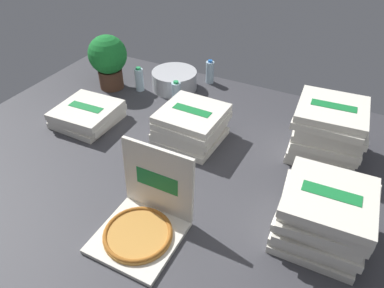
{
  "coord_description": "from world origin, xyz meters",
  "views": [
    {
      "loc": [
        0.76,
        -1.37,
        1.41
      ],
      "look_at": [
        0.01,
        0.1,
        0.14
      ],
      "focal_mm": 33.37,
      "sensor_mm": 36.0,
      "label": 1
    }
  ],
  "objects_px": {
    "pizza_stack_left_far": "(328,131)",
    "water_bottle_2": "(176,94)",
    "water_bottle_0": "(210,72)",
    "potted_plant": "(108,59)",
    "pizza_stack_right_near": "(87,115)",
    "pizza_stack_center_near": "(323,215)",
    "ice_bucket": "(174,80)",
    "water_bottle_1": "(139,79)",
    "pizza_stack_left_mid": "(191,125)",
    "open_pizza_box": "(144,220)"
  },
  "relations": [
    {
      "from": "pizza_stack_left_far",
      "to": "water_bottle_2",
      "type": "xyz_separation_m",
      "value": [
        -1.1,
        0.11,
        -0.08
      ]
    },
    {
      "from": "water_bottle_0",
      "to": "potted_plant",
      "type": "height_order",
      "value": "potted_plant"
    },
    {
      "from": "potted_plant",
      "to": "pizza_stack_right_near",
      "type": "bearing_deg",
      "value": -71.06
    },
    {
      "from": "pizza_stack_center_near",
      "to": "pizza_stack_left_far",
      "type": "distance_m",
      "value": 0.67
    },
    {
      "from": "pizza_stack_center_near",
      "to": "ice_bucket",
      "type": "relative_size",
      "value": 1.19
    },
    {
      "from": "pizza_stack_center_near",
      "to": "ice_bucket",
      "type": "xyz_separation_m",
      "value": [
        -1.34,
        0.98,
        -0.08
      ]
    },
    {
      "from": "water_bottle_1",
      "to": "water_bottle_2",
      "type": "xyz_separation_m",
      "value": [
        0.37,
        -0.07,
        0.0
      ]
    },
    {
      "from": "pizza_stack_left_far",
      "to": "ice_bucket",
      "type": "relative_size",
      "value": 1.23
    },
    {
      "from": "pizza_stack_center_near",
      "to": "pizza_stack_left_far",
      "type": "height_order",
      "value": "pizza_stack_left_far"
    },
    {
      "from": "water_bottle_0",
      "to": "pizza_stack_center_near",
      "type": "bearing_deg",
      "value": -46.9
    },
    {
      "from": "pizza_stack_left_mid",
      "to": "water_bottle_2",
      "type": "height_order",
      "value": "pizza_stack_left_mid"
    },
    {
      "from": "pizza_stack_center_near",
      "to": "potted_plant",
      "type": "xyz_separation_m",
      "value": [
        -1.8,
        0.77,
        0.09
      ]
    },
    {
      "from": "water_bottle_1",
      "to": "potted_plant",
      "type": "relative_size",
      "value": 0.46
    },
    {
      "from": "water_bottle_2",
      "to": "potted_plant",
      "type": "distance_m",
      "value": 0.62
    },
    {
      "from": "open_pizza_box",
      "to": "water_bottle_0",
      "type": "distance_m",
      "value": 1.6
    },
    {
      "from": "pizza_stack_right_near",
      "to": "water_bottle_1",
      "type": "bearing_deg",
      "value": 83.61
    },
    {
      "from": "pizza_stack_center_near",
      "to": "water_bottle_0",
      "type": "relative_size",
      "value": 2.16
    },
    {
      "from": "pizza_stack_left_mid",
      "to": "open_pizza_box",
      "type": "bearing_deg",
      "value": -79.62
    },
    {
      "from": "water_bottle_0",
      "to": "water_bottle_2",
      "type": "height_order",
      "value": "same"
    },
    {
      "from": "pizza_stack_right_near",
      "to": "potted_plant",
      "type": "bearing_deg",
      "value": 108.94
    },
    {
      "from": "pizza_stack_left_far",
      "to": "water_bottle_0",
      "type": "xyz_separation_m",
      "value": [
        -1.02,
        0.55,
        -0.08
      ]
    },
    {
      "from": "water_bottle_1",
      "to": "potted_plant",
      "type": "bearing_deg",
      "value": -164.85
    },
    {
      "from": "open_pizza_box",
      "to": "potted_plant",
      "type": "height_order",
      "value": "potted_plant"
    },
    {
      "from": "ice_bucket",
      "to": "water_bottle_2",
      "type": "distance_m",
      "value": 0.26
    },
    {
      "from": "open_pizza_box",
      "to": "pizza_stack_right_near",
      "type": "xyz_separation_m",
      "value": [
        -0.87,
        0.62,
        -0.01
      ]
    },
    {
      "from": "open_pizza_box",
      "to": "pizza_stack_left_far",
      "type": "relative_size",
      "value": 0.95
    },
    {
      "from": "potted_plant",
      "to": "water_bottle_0",
      "type": "bearing_deg",
      "value": 32.86
    },
    {
      "from": "pizza_stack_left_mid",
      "to": "pizza_stack_left_far",
      "type": "relative_size",
      "value": 0.95
    },
    {
      "from": "water_bottle_0",
      "to": "water_bottle_2",
      "type": "distance_m",
      "value": 0.45
    },
    {
      "from": "pizza_stack_left_mid",
      "to": "pizza_stack_left_far",
      "type": "bearing_deg",
      "value": 15.92
    },
    {
      "from": "ice_bucket",
      "to": "potted_plant",
      "type": "xyz_separation_m",
      "value": [
        -0.47,
        -0.21,
        0.17
      ]
    },
    {
      "from": "pizza_stack_right_near",
      "to": "potted_plant",
      "type": "relative_size",
      "value": 0.97
    },
    {
      "from": "ice_bucket",
      "to": "water_bottle_1",
      "type": "bearing_deg",
      "value": -147.11
    },
    {
      "from": "pizza_stack_center_near",
      "to": "ice_bucket",
      "type": "distance_m",
      "value": 1.66
    },
    {
      "from": "pizza_stack_left_mid",
      "to": "pizza_stack_center_near",
      "type": "distance_m",
      "value": 1.0
    },
    {
      "from": "pizza_stack_center_near",
      "to": "pizza_stack_left_far",
      "type": "xyz_separation_m",
      "value": [
        -0.1,
        0.66,
        0.02
      ]
    },
    {
      "from": "water_bottle_2",
      "to": "open_pizza_box",
      "type": "bearing_deg",
      "value": -68.54
    },
    {
      "from": "water_bottle_0",
      "to": "water_bottle_2",
      "type": "xyz_separation_m",
      "value": [
        -0.07,
        -0.44,
        0.0
      ]
    },
    {
      "from": "water_bottle_1",
      "to": "pizza_stack_right_near",
      "type": "bearing_deg",
      "value": -96.39
    },
    {
      "from": "pizza_stack_center_near",
      "to": "water_bottle_0",
      "type": "height_order",
      "value": "pizza_stack_center_near"
    },
    {
      "from": "pizza_stack_left_mid",
      "to": "pizza_stack_center_near",
      "type": "xyz_separation_m",
      "value": [
        0.9,
        -0.43,
        0.04
      ]
    },
    {
      "from": "water_bottle_0",
      "to": "pizza_stack_left_far",
      "type": "bearing_deg",
      "value": -28.09
    },
    {
      "from": "pizza_stack_right_near",
      "to": "water_bottle_2",
      "type": "distance_m",
      "value": 0.66
    },
    {
      "from": "ice_bucket",
      "to": "pizza_stack_left_far",
      "type": "bearing_deg",
      "value": -14.7
    },
    {
      "from": "pizza_stack_right_near",
      "to": "pizza_stack_center_near",
      "type": "bearing_deg",
      "value": -9.49
    },
    {
      "from": "open_pizza_box",
      "to": "pizza_stack_center_near",
      "type": "bearing_deg",
      "value": 24.6
    },
    {
      "from": "open_pizza_box",
      "to": "pizza_stack_left_mid",
      "type": "height_order",
      "value": "open_pizza_box"
    },
    {
      "from": "pizza_stack_right_near",
      "to": "water_bottle_1",
      "type": "distance_m",
      "value": 0.56
    },
    {
      "from": "pizza_stack_left_far",
      "to": "ice_bucket",
      "type": "height_order",
      "value": "pizza_stack_left_far"
    },
    {
      "from": "ice_bucket",
      "to": "pizza_stack_center_near",
      "type": "bearing_deg",
      "value": -36.29
    }
  ]
}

